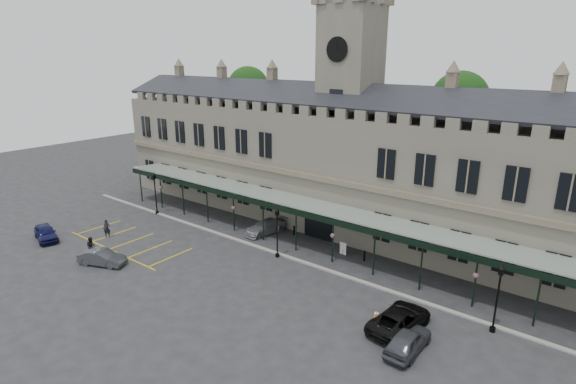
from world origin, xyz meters
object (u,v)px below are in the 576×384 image
Objects in this scene: station_building at (346,166)px; lamp_post_right at (498,292)px; traffic_cone at (376,315)px; lamp_post_mid at (277,228)px; car_right_a at (408,341)px; car_taxi at (265,227)px; sign_board at (343,249)px; car_van at (400,319)px; lamp_post_left at (155,189)px; car_left_b at (102,257)px; car_left_a at (46,233)px; clock_tower at (349,101)px; person_a at (107,228)px; person_b at (91,246)px.

station_building is 21.42m from lamp_post_right.
station_building is at bearing 127.89° from traffic_cone.
station_building is 12.67× the size of lamp_post_mid.
traffic_cone is 3.66m from car_right_a.
car_taxi is (-23.00, 3.79, -2.23)m from lamp_post_right.
sign_board is 0.21× the size of car_van.
sign_board is 8.95m from car_taxi.
lamp_post_right reaches higher than traffic_cone.
lamp_post_left is 1.20× the size of car_left_b.
car_left_b reaches higher than sign_board.
car_left_b is 0.88× the size of car_taxi.
car_left_a is 1.00× the size of car_right_a.
lamp_post_mid is at bearing -92.49° from station_building.
sign_board is (-14.06, 4.27, -2.35)m from lamp_post_right.
station_building is 82.45× the size of traffic_cone.
lamp_post_left is 1.05× the size of car_taxi.
car_taxi reaches higher than car_left_b.
car_left_a is at bearing -101.89° from lamp_post_left.
clock_tower reaches higher than car_left_b.
person_a is (-11.91, -10.45, 0.21)m from car_taxi.
lamp_post_right is 2.72× the size of person_b.
car_van is 1.27× the size of car_right_a.
car_taxi is 0.88× the size of car_van.
car_taxi is (13.61, 3.22, -2.25)m from lamp_post_left.
lamp_post_mid reaches higher than traffic_cone.
station_building is at bearing -90.00° from clock_tower.
lamp_post_left reaches higher than car_right_a.
station_building is at bearing 66.25° from car_taxi.
person_b reaches higher than traffic_cone.
lamp_post_right is 1.04× the size of car_taxi.
lamp_post_right is 35.59m from person_a.
traffic_cone is at bearing -167.86° from person_b.
lamp_post_mid is 2.63× the size of person_a.
lamp_post_mid is 1.12× the size of car_right_a.
car_taxi is (-8.94, -0.48, 0.12)m from sign_board.
car_left_a is at bearing 16.96° from car_van.
traffic_cone is at bearing -52.11° from station_building.
station_building is 14.13× the size of car_left_a.
lamp_post_left reaches higher than lamp_post_right.
lamp_post_right is 7.97m from traffic_cone.
station_building reaches higher than person_a.
car_left_a is 35.80m from car_right_a.
lamp_post_right reaches higher than car_left_a.
station_building is 12.71× the size of car_taxi.
lamp_post_right is 0.92× the size of car_van.
car_left_a is at bearing 4.38° from person_b.
clock_tower is 5.04× the size of lamp_post_right.
car_van is at bearing -168.88° from person_b.
car_left_b is at bearing -103.79° from car_taxi.
person_a is at bearing -29.33° from car_left_a.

